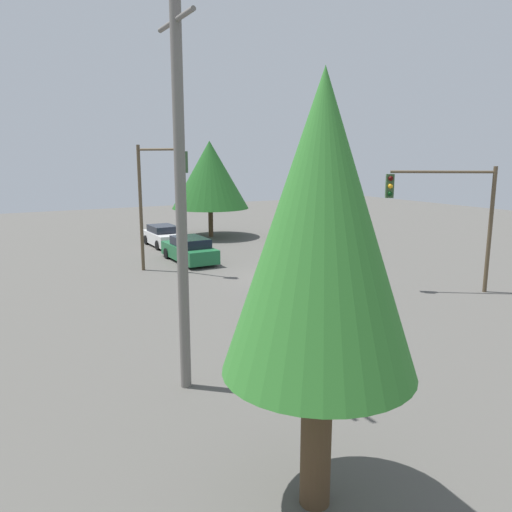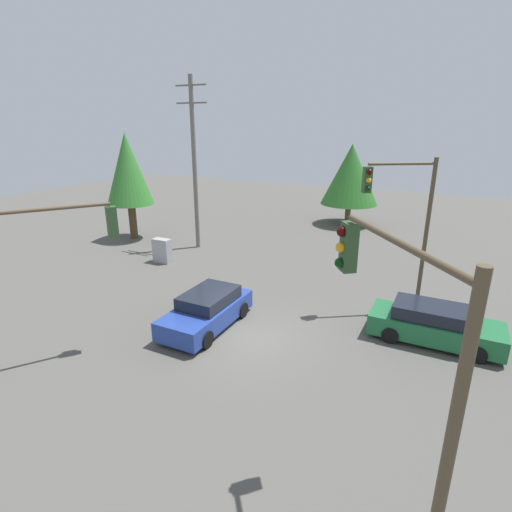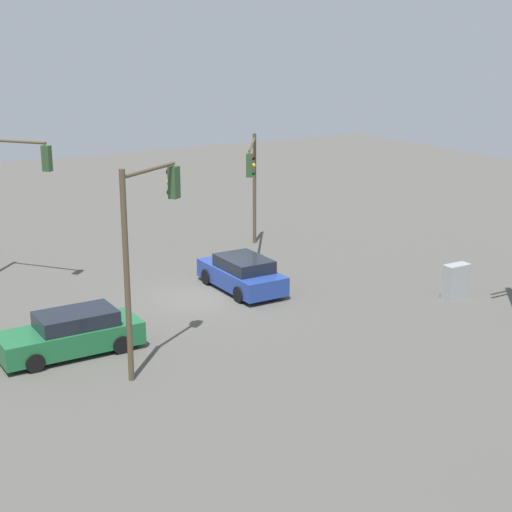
{
  "view_description": "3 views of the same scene",
  "coord_description": "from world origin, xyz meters",
  "px_view_note": "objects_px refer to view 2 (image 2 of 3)",
  "views": [
    {
      "loc": [
        -20.4,
        13.56,
        6.05
      ],
      "look_at": [
        -0.97,
        2.64,
        1.61
      ],
      "focal_mm": 35.0,
      "sensor_mm": 36.0,
      "label": 1
    },
    {
      "loc": [
        6.63,
        -12.26,
        7.96
      ],
      "look_at": [
        -1.19,
        3.13,
        2.23
      ],
      "focal_mm": 28.0,
      "sensor_mm": 36.0,
      "label": 2
    },
    {
      "loc": [
        14.07,
        27.19,
        10.44
      ],
      "look_at": [
        -0.98,
        2.58,
        2.24
      ],
      "focal_mm": 55.0,
      "sensor_mm": 36.0,
      "label": 3
    }
  ],
  "objects_px": {
    "electrical_cabinet": "(162,251)",
    "traffic_signal_aux": "(397,352)",
    "sedan_green": "(434,324)",
    "traffic_signal_cross": "(404,210)",
    "sedan_blue": "(207,310)",
    "traffic_signal_main": "(32,256)"
  },
  "relations": [
    {
      "from": "electrical_cabinet",
      "to": "traffic_signal_aux",
      "type": "bearing_deg",
      "value": -38.05
    },
    {
      "from": "sedan_green",
      "to": "traffic_signal_cross",
      "type": "distance_m",
      "value": 4.84
    },
    {
      "from": "sedan_green",
      "to": "electrical_cabinet",
      "type": "distance_m",
      "value": 15.46
    },
    {
      "from": "sedan_green",
      "to": "traffic_signal_aux",
      "type": "relative_size",
      "value": 0.74
    },
    {
      "from": "sedan_blue",
      "to": "traffic_signal_aux",
      "type": "xyz_separation_m",
      "value": [
        7.96,
        -6.11,
        3.68
      ]
    },
    {
      "from": "sedan_blue",
      "to": "electrical_cabinet",
      "type": "bearing_deg",
      "value": -38.67
    },
    {
      "from": "traffic_signal_main",
      "to": "electrical_cabinet",
      "type": "distance_m",
      "value": 11.27
    },
    {
      "from": "traffic_signal_main",
      "to": "traffic_signal_aux",
      "type": "xyz_separation_m",
      "value": [
        11.36,
        -1.38,
        0.45
      ]
    },
    {
      "from": "traffic_signal_cross",
      "to": "traffic_signal_aux",
      "type": "xyz_separation_m",
      "value": [
        1.39,
        -11.41,
        -0.1
      ]
    },
    {
      "from": "sedan_blue",
      "to": "traffic_signal_cross",
      "type": "distance_m",
      "value": 9.25
    },
    {
      "from": "sedan_green",
      "to": "traffic_signal_cross",
      "type": "xyz_separation_m",
      "value": [
        -1.8,
        2.41,
        3.79
      ]
    },
    {
      "from": "sedan_green",
      "to": "sedan_blue",
      "type": "bearing_deg",
      "value": -70.94
    },
    {
      "from": "sedan_blue",
      "to": "sedan_green",
      "type": "distance_m",
      "value": 8.85
    },
    {
      "from": "traffic_signal_aux",
      "to": "electrical_cabinet",
      "type": "distance_m",
      "value": 19.19
    },
    {
      "from": "sedan_blue",
      "to": "electrical_cabinet",
      "type": "height_order",
      "value": "sedan_blue"
    },
    {
      "from": "sedan_green",
      "to": "electrical_cabinet",
      "type": "relative_size",
      "value": 3.28
    },
    {
      "from": "traffic_signal_main",
      "to": "traffic_signal_cross",
      "type": "bearing_deg",
      "value": -10.54
    },
    {
      "from": "traffic_signal_aux",
      "to": "sedan_blue",
      "type": "bearing_deg",
      "value": 14.38
    },
    {
      "from": "sedan_blue",
      "to": "traffic_signal_cross",
      "type": "height_order",
      "value": "traffic_signal_cross"
    },
    {
      "from": "traffic_signal_main",
      "to": "sedan_green",
      "type": "bearing_deg",
      "value": -22.81
    },
    {
      "from": "sedan_blue",
      "to": "traffic_signal_cross",
      "type": "xyz_separation_m",
      "value": [
        6.57,
        5.3,
        3.78
      ]
    },
    {
      "from": "traffic_signal_main",
      "to": "traffic_signal_cross",
      "type": "distance_m",
      "value": 14.15
    }
  ]
}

